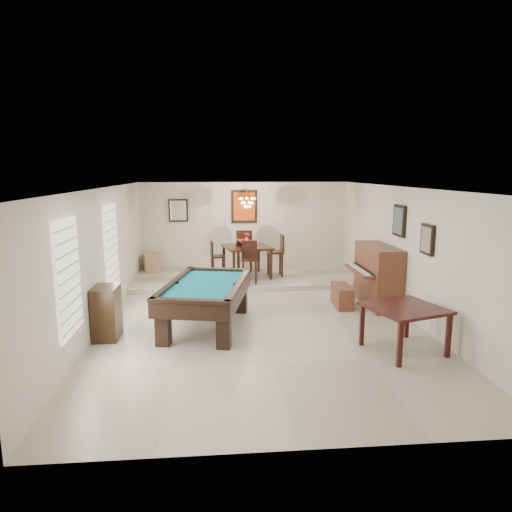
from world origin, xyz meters
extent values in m
cube|color=beige|center=(0.00, 0.00, -0.01)|extent=(6.00, 9.00, 0.02)
cube|color=silver|center=(0.00, 4.50, 1.30)|extent=(6.00, 0.04, 2.60)
cube|color=silver|center=(0.00, -4.50, 1.30)|extent=(6.00, 0.04, 2.60)
cube|color=silver|center=(-3.00, 0.00, 1.30)|extent=(0.04, 9.00, 2.60)
cube|color=silver|center=(3.00, 0.00, 1.30)|extent=(0.04, 9.00, 2.60)
cube|color=white|center=(0.00, 0.00, 2.60)|extent=(6.00, 9.00, 0.04)
cube|color=beige|center=(0.00, 3.25, 0.06)|extent=(6.00, 2.50, 0.12)
cube|color=white|center=(-2.97, -2.20, 1.40)|extent=(0.06, 1.00, 1.70)
cube|color=white|center=(-2.97, 0.60, 1.40)|extent=(0.06, 1.00, 1.70)
cube|color=brown|center=(1.89, 0.59, 0.23)|extent=(0.36, 0.86, 0.47)
cube|color=black|center=(-2.77, -0.93, 0.47)|extent=(0.42, 0.63, 0.94)
cube|color=tan|center=(-2.66, 4.06, 0.36)|extent=(0.58, 0.65, 0.49)
cube|color=#D84C14|center=(0.00, 4.46, 1.90)|extent=(0.75, 0.06, 0.95)
cube|color=white|center=(-1.90, 4.46, 1.80)|extent=(0.55, 0.06, 0.65)
cube|color=slate|center=(2.96, 0.30, 1.90)|extent=(0.06, 0.55, 0.65)
cube|color=gray|center=(2.96, -1.00, 1.70)|extent=(0.06, 0.45, 0.55)
camera|label=1|loc=(-0.84, -8.81, 2.91)|focal=32.00mm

